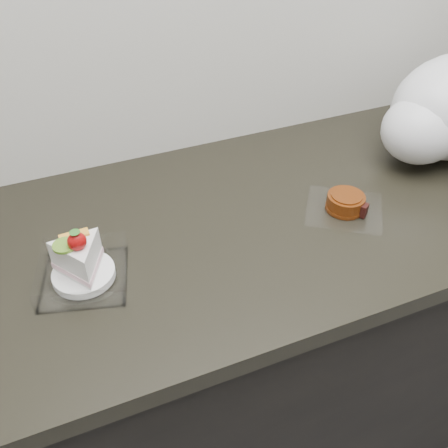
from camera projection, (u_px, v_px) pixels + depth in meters
name	position (u px, v px, depth m)	size (l,w,h in m)	color
counter	(255.00, 342.00, 1.34)	(2.04, 0.64, 0.90)	black
cake_tray	(82.00, 266.00, 0.88)	(0.19, 0.19, 0.12)	white
mooncake_wrap	(346.00, 204.00, 1.05)	(0.21, 0.21, 0.04)	white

